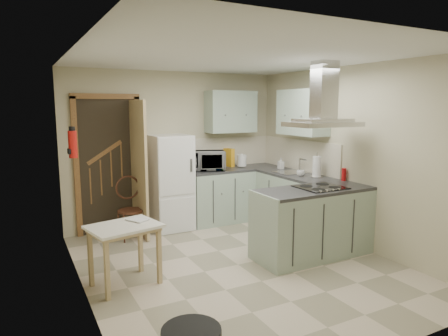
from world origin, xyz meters
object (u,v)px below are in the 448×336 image
drop_leaf_table (125,255)px  microwave (207,161)px  peninsula (313,222)px  bentwood_chair (131,211)px  extractor_hood (323,124)px  fridge (171,182)px

drop_leaf_table → microwave: size_ratio=1.27×
peninsula → microwave: microwave is taller
drop_leaf_table → bentwood_chair: bearing=60.4°
extractor_hood → bentwood_chair: extractor_hood is taller
bentwood_chair → microwave: (1.34, 0.19, 0.64)m
peninsula → microwave: (-0.58, 1.98, 0.61)m
fridge → peninsula: size_ratio=0.97×
fridge → drop_leaf_table: (-1.17, -1.71, -0.41)m
peninsula → extractor_hood: 1.27m
fridge → microwave: bearing=0.0°
fridge → extractor_hood: size_ratio=1.67×
peninsula → drop_leaf_table: peninsula is taller
extractor_hood → microwave: extractor_hood is taller
fridge → bentwood_chair: size_ratio=1.79×
peninsula → drop_leaf_table: (-2.39, 0.27, -0.11)m
fridge → drop_leaf_table: bearing=-124.4°
peninsula → bentwood_chair: (-1.93, 1.79, -0.03)m
bentwood_chair → drop_leaf_table: bearing=-108.6°
extractor_hood → bentwood_chair: bearing=138.5°
extractor_hood → drop_leaf_table: bearing=173.7°
microwave → bentwood_chair: bearing=-151.5°
bentwood_chair → microwave: microwave is taller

